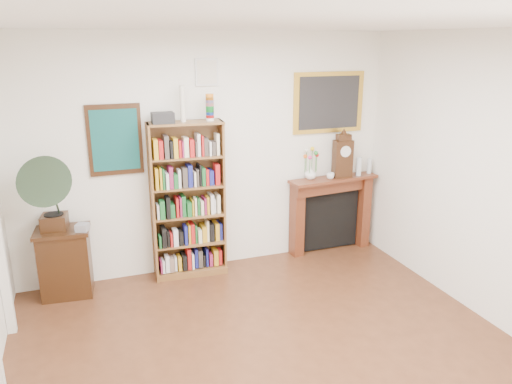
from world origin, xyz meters
TOP-DOWN VIEW (x-y plane):
  - room at (0.00, 0.00)m, footprint 4.51×5.01m
  - teal_poster at (-1.05, 2.48)m, footprint 0.58×0.04m
  - small_picture at (0.00, 2.48)m, footprint 0.26×0.04m
  - gilt_painting at (1.55, 2.48)m, footprint 0.95×0.04m
  - bookshelf at (-0.30, 2.33)m, footprint 0.86×0.36m
  - side_cabinet at (-1.69, 2.28)m, footprint 0.60×0.46m
  - fireplace at (1.60, 2.41)m, footprint 1.22×0.39m
  - gramophone at (-1.75, 2.17)m, footprint 0.60×0.71m
  - cd_stack at (-1.48, 2.15)m, footprint 0.16×0.16m
  - mantel_clock at (1.71, 2.35)m, footprint 0.24×0.15m
  - flower_vase at (1.29, 2.39)m, footprint 0.18×0.18m
  - teacup at (1.53, 2.31)m, footprint 0.12×0.12m
  - bottle_left at (1.95, 2.34)m, footprint 0.07×0.07m
  - bottle_right at (2.15, 2.40)m, footprint 0.06×0.06m

SIDE VIEW (x-z plane):
  - side_cabinet at x=-1.69m, z-range 0.00..0.77m
  - fireplace at x=1.60m, z-range 0.08..1.09m
  - cd_stack at x=-1.48m, z-range 0.77..0.85m
  - bookshelf at x=-0.30m, z-range -0.03..2.08m
  - teacup at x=1.53m, z-range 1.01..1.09m
  - flower_vase at x=1.29m, z-range 1.01..1.16m
  - bottle_right at x=2.15m, z-range 1.01..1.21m
  - bottle_left at x=1.95m, z-range 1.01..1.25m
  - gramophone at x=-1.75m, z-range 0.82..1.67m
  - mantel_clock at x=1.71m, z-range 1.00..1.55m
  - room at x=0.00m, z-range -0.01..2.81m
  - teal_poster at x=-1.05m, z-range 1.26..2.04m
  - gilt_painting at x=1.55m, z-range 1.58..2.33m
  - small_picture at x=0.00m, z-range 2.20..2.50m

